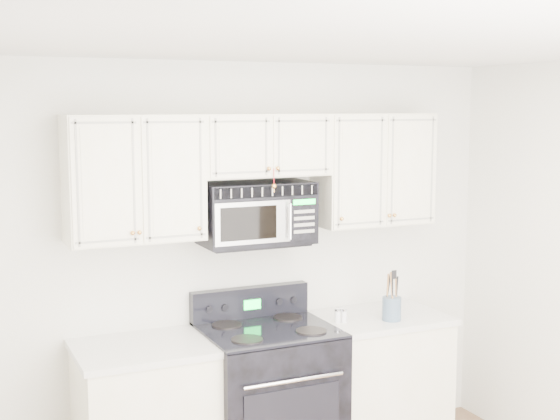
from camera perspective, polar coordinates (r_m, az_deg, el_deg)
room at (r=3.66m, az=8.55°, el=-8.63°), size 3.51×3.51×2.61m
base_cabinet_right at (r=5.50m, az=7.19°, el=-12.59°), size 0.86×0.65×0.92m
range at (r=5.09m, az=-0.87°, el=-13.52°), size 0.81×0.74×1.13m
upper_cabinets at (r=4.93m, az=-1.37°, el=3.14°), size 2.44×0.37×0.75m
microwave at (r=4.93m, az=-1.73°, el=-0.22°), size 0.71×0.40×0.39m
utensil_crock at (r=5.20m, az=8.17°, el=-7.06°), size 0.12×0.12×0.33m
shaker_salt at (r=5.12m, az=4.23°, el=-7.70°), size 0.04×0.04×0.09m
shaker_pepper at (r=5.14m, az=4.70°, el=-7.69°), size 0.04×0.04×0.09m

